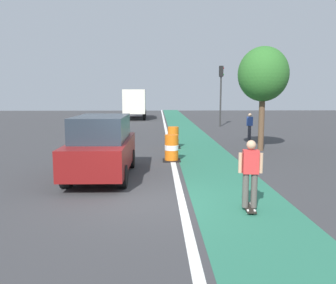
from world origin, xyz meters
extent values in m
plane|color=#38383A|center=(0.00, 0.00, 0.00)|extent=(100.00, 100.00, 0.00)
cube|color=#286B51|center=(2.40, 12.00, 0.00)|extent=(2.50, 80.00, 0.01)
cube|color=silver|center=(0.90, 12.00, 0.01)|extent=(0.20, 80.00, 0.01)
cube|color=black|center=(2.47, -0.93, 0.07)|extent=(0.29, 0.82, 0.02)
cylinder|color=silver|center=(2.52, -1.20, 0.06)|extent=(0.05, 0.11, 0.11)
cylinder|color=silver|center=(2.37, -1.19, 0.06)|extent=(0.05, 0.11, 0.11)
cylinder|color=silver|center=(2.56, -0.68, 0.06)|extent=(0.05, 0.11, 0.11)
cylinder|color=silver|center=(2.41, -0.67, 0.06)|extent=(0.05, 0.11, 0.11)
cylinder|color=#514C47|center=(2.56, -0.94, 0.49)|extent=(0.15, 0.15, 0.82)
cylinder|color=#514C47|center=(2.37, -0.93, 0.49)|extent=(0.15, 0.15, 0.82)
cube|color=red|center=(2.47, -0.93, 1.18)|extent=(0.38, 0.25, 0.56)
cylinder|color=tan|center=(2.70, -0.96, 1.15)|extent=(0.09, 0.09, 0.48)
cylinder|color=tan|center=(2.23, -0.91, 1.15)|extent=(0.09, 0.09, 0.48)
sphere|color=tan|center=(2.47, -0.93, 1.58)|extent=(0.22, 0.22, 0.22)
cube|color=maroon|center=(-1.57, 2.60, 0.79)|extent=(1.88, 4.62, 0.90)
cube|color=#232D38|center=(-1.57, 2.60, 1.64)|extent=(1.64, 2.87, 0.80)
cylinder|color=black|center=(-2.38, 4.04, 0.34)|extent=(0.29, 0.68, 0.68)
cylinder|color=black|center=(-0.74, 4.02, 0.34)|extent=(0.29, 0.68, 0.68)
cylinder|color=black|center=(-2.41, 1.19, 0.34)|extent=(0.29, 0.68, 0.68)
cylinder|color=black|center=(-0.77, 1.17, 0.34)|extent=(0.29, 0.68, 0.68)
cylinder|color=orange|center=(0.85, 5.30, 0.25)|extent=(0.56, 0.56, 0.42)
cylinder|color=white|center=(0.85, 5.30, 0.57)|extent=(0.57, 0.57, 0.21)
cylinder|color=orange|center=(0.85, 5.30, 0.88)|extent=(0.56, 0.56, 0.42)
cube|color=black|center=(0.85, 5.30, 0.02)|extent=(0.73, 0.73, 0.04)
cylinder|color=orange|center=(1.07, 8.80, 0.25)|extent=(0.56, 0.56, 0.42)
cylinder|color=white|center=(1.07, 8.80, 0.57)|extent=(0.57, 0.57, 0.21)
cylinder|color=orange|center=(1.07, 8.80, 0.88)|extent=(0.56, 0.56, 0.42)
cube|color=black|center=(1.07, 8.80, 0.02)|extent=(0.73, 0.73, 0.04)
cube|color=silver|center=(-2.26, 29.40, 1.98)|extent=(2.44, 5.66, 2.50)
cube|color=#B21E19|center=(-2.35, 33.25, 1.53)|extent=(2.25, 1.95, 2.10)
cylinder|color=black|center=(-3.38, 33.02, 0.48)|extent=(0.32, 0.97, 0.96)
cylinder|color=black|center=(-1.32, 33.07, 0.48)|extent=(0.32, 0.97, 0.96)
cylinder|color=black|center=(-3.25, 27.97, 0.48)|extent=(0.32, 0.97, 0.96)
cylinder|color=black|center=(-1.19, 28.02, 0.48)|extent=(0.32, 0.97, 0.96)
cylinder|color=#2D2D2D|center=(5.60, 20.58, 2.10)|extent=(0.14, 0.14, 4.20)
cube|color=black|center=(5.60, 20.58, 4.65)|extent=(0.32, 0.32, 0.90)
sphere|color=red|center=(5.77, 20.58, 4.91)|extent=(0.16, 0.16, 0.16)
sphere|color=green|center=(5.77, 20.58, 4.39)|extent=(0.16, 0.16, 0.16)
cylinder|color=#33333D|center=(5.82, 11.85, 0.43)|extent=(0.20, 0.20, 0.86)
cube|color=#2D4CA5|center=(5.82, 11.85, 1.13)|extent=(0.34, 0.20, 0.54)
sphere|color=tan|center=(5.82, 11.85, 1.51)|extent=(0.20, 0.20, 0.20)
cylinder|color=brown|center=(5.32, 7.83, 1.30)|extent=(0.28, 0.28, 2.60)
ellipsoid|color=#2D6B28|center=(5.32, 7.83, 3.70)|extent=(2.40, 2.40, 2.60)
camera|label=1|loc=(0.30, -8.84, 2.75)|focal=37.05mm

